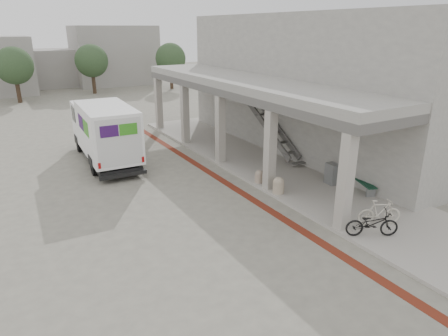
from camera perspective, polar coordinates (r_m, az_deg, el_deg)
ground at (r=15.09m, az=1.02°, el=-5.37°), size 120.00×120.00×0.00m
bike_lane_stripe at (r=17.13m, az=0.42°, el=-2.21°), size 0.35×40.00×0.01m
sidewalk at (r=17.31m, az=12.44°, el=-2.26°), size 4.40×28.00×0.12m
transit_building at (r=21.57m, az=10.65°, el=11.33°), size 7.60×17.00×7.00m
distant_backdrop at (r=47.91m, az=-25.73°, el=13.29°), size 28.00×10.00×6.50m
tree_left at (r=39.88m, az=-27.80°, el=12.79°), size 3.20×3.20×4.80m
tree_mid at (r=42.80m, az=-18.40°, el=14.31°), size 3.20×3.20×4.80m
tree_right at (r=44.26m, az=-7.64°, el=15.24°), size 3.20×3.20×4.80m
fedex_truck at (r=20.48m, az=-16.74°, el=5.11°), size 2.40×6.88×2.90m
bench at (r=17.00m, az=19.12°, el=-2.07°), size 0.93×1.73×0.40m
bollard_near at (r=15.91m, az=7.79°, el=-2.42°), size 0.45×0.45×0.67m
bollard_far at (r=16.92m, az=5.05°, el=-1.18°), size 0.36×0.36×0.54m
utility_cabinet at (r=17.25m, az=15.18°, el=-0.79°), size 0.43×0.55×0.88m
bicycle_black at (r=13.40m, az=20.39°, el=-7.43°), size 1.71×1.31×0.86m
bicycle_cream at (r=14.25m, az=21.33°, el=-5.88°), size 1.50×1.00×0.88m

